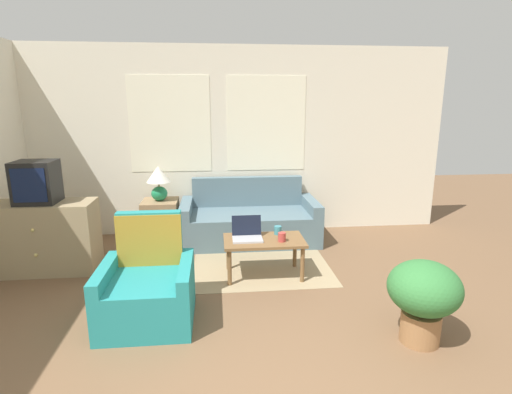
{
  "coord_description": "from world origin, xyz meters",
  "views": [
    {
      "loc": [
        -0.13,
        -1.62,
        1.85
      ],
      "look_at": [
        0.33,
        2.95,
        0.75
      ],
      "focal_mm": 28.0,
      "sensor_mm": 36.0,
      "label": 1
    }
  ],
  "objects": [
    {
      "name": "wall_back",
      "position": [
        -0.0,
        4.02,
        1.31
      ],
      "size": [
        6.31,
        0.06,
        2.6
      ],
      "color": "silver",
      "rests_on": "ground_plane"
    },
    {
      "name": "rug",
      "position": [
        0.36,
        2.95,
        0.0
      ],
      "size": [
        1.55,
        1.88,
        0.01
      ],
      "color": "#9E8966",
      "rests_on": "ground_plane"
    },
    {
      "name": "couch",
      "position": [
        0.3,
        3.58,
        0.25
      ],
      "size": [
        1.82,
        0.85,
        0.82
      ],
      "color": "slate",
      "rests_on": "ground_plane"
    },
    {
      "name": "armchair",
      "position": [
        -0.74,
        1.62,
        0.26
      ],
      "size": [
        0.77,
        0.74,
        0.9
      ],
      "color": "teal",
      "rests_on": "ground_plane"
    },
    {
      "name": "tv_dresser",
      "position": [
        -2.04,
        2.77,
        0.39
      ],
      "size": [
        1.12,
        0.48,
        0.79
      ],
      "color": "#998460",
      "rests_on": "ground_plane"
    },
    {
      "name": "television",
      "position": [
        -2.04,
        2.77,
        1.02
      ],
      "size": [
        0.41,
        0.37,
        0.45
      ],
      "color": "black",
      "rests_on": "tv_dresser"
    },
    {
      "name": "side_table",
      "position": [
        -0.89,
        3.68,
        0.28
      ],
      "size": [
        0.47,
        0.47,
        0.56
      ],
      "color": "#937551",
      "rests_on": "ground_plane"
    },
    {
      "name": "table_lamp",
      "position": [
        -0.89,
        3.68,
        0.84
      ],
      "size": [
        0.32,
        0.32,
        0.47
      ],
      "color": "#1E8451",
      "rests_on": "side_table"
    },
    {
      "name": "coffee_table",
      "position": [
        0.36,
        2.4,
        0.36
      ],
      "size": [
        0.86,
        0.51,
        0.42
      ],
      "color": "brown",
      "rests_on": "ground_plane"
    },
    {
      "name": "laptop",
      "position": [
        0.19,
        2.43,
        0.47
      ],
      "size": [
        0.32,
        0.28,
        0.23
      ],
      "color": "#B7B7BC",
      "rests_on": "coffee_table"
    },
    {
      "name": "cup_navy",
      "position": [
        0.54,
        2.31,
        0.46
      ],
      "size": [
        0.08,
        0.08,
        0.1
      ],
      "color": "#B23D38",
      "rests_on": "coffee_table"
    },
    {
      "name": "cup_yellow",
      "position": [
        0.54,
        2.55,
        0.46
      ],
      "size": [
        0.08,
        0.08,
        0.09
      ],
      "color": "teal",
      "rests_on": "coffee_table"
    },
    {
      "name": "potted_plant",
      "position": [
        1.44,
        1.05,
        0.41
      ],
      "size": [
        0.55,
        0.55,
        0.67
      ],
      "color": "#996B42",
      "rests_on": "ground_plane"
    }
  ]
}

